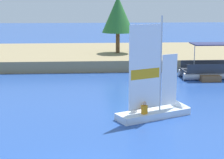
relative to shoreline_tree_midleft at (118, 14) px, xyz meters
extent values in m
cube|color=#897A56|center=(-3.47, 2.09, -4.34)|extent=(80.00, 14.78, 1.03)
cylinder|color=brown|center=(0.00, 0.00, -2.80)|extent=(0.39, 0.39, 2.05)
cone|color=#286B2D|center=(0.00, 0.00, 0.02)|extent=(3.16, 3.16, 3.61)
cube|color=brown|center=(6.49, -7.37, -4.62)|extent=(1.52, 5.14, 0.46)
cube|color=silver|center=(0.41, -18.59, -4.67)|extent=(4.30, 2.90, 0.37)
cone|color=silver|center=(2.30, -17.69, -4.67)|extent=(1.42, 1.44, 1.10)
cylinder|color=#B7B7BC|center=(0.79, -18.41, -1.96)|extent=(0.08, 0.08, 5.06)
cube|color=white|center=(-0.11, -18.84, -2.05)|extent=(1.80, 0.88, 4.38)
cube|color=orange|center=(-0.11, -18.84, -2.41)|extent=(1.63, 0.80, 0.53)
cube|color=white|center=(1.33, -18.15, -2.89)|extent=(0.91, 0.45, 2.80)
cylinder|color=#B7B7BC|center=(-0.11, -18.84, -4.27)|extent=(1.82, 0.91, 0.06)
cube|color=orange|center=(-0.17, -19.16, -4.25)|extent=(0.34, 0.30, 0.47)
sphere|color=tan|center=(-0.17, -19.16, -3.91)|extent=(0.20, 0.20, 0.20)
cube|color=silver|center=(-0.67, -18.81, -4.19)|extent=(0.34, 0.30, 0.59)
sphere|color=tan|center=(-0.67, -18.81, -3.79)|extent=(0.20, 0.20, 0.20)
cylinder|color=#B2B2B7|center=(7.11, -7.24, -4.56)|extent=(5.20, 0.62, 0.60)
cylinder|color=#B2B2B7|center=(7.11, -8.95, -4.56)|extent=(5.20, 0.62, 0.60)
cube|color=#2D333D|center=(7.11, -8.10, -4.21)|extent=(5.00, 2.33, 0.10)
cube|color=#2D333D|center=(7.11, -7.04, -3.86)|extent=(4.78, 0.12, 0.60)
cube|color=#2D333D|center=(7.11, -9.16, -3.86)|extent=(4.78, 0.12, 0.60)
cylinder|color=#B2B2B7|center=(5.55, -8.09, -3.14)|extent=(0.06, 0.06, 2.03)
cube|color=#1E234C|center=(7.11, -8.10, -2.08)|extent=(3.54, 2.10, 0.08)
camera|label=1|loc=(-3.15, -38.30, 1.30)|focal=61.58mm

